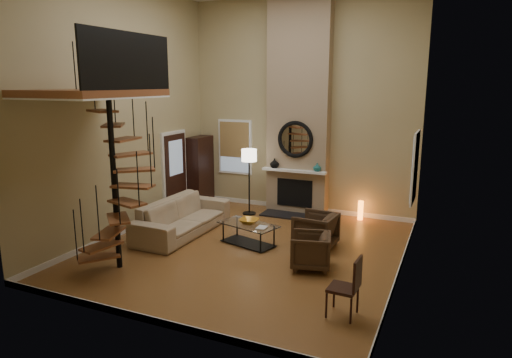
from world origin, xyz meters
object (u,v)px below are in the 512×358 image
at_px(accent_lamp, 360,210).
at_px(sofa, 183,216).
at_px(armchair_near, 319,231).
at_px(armchair_far, 314,251).
at_px(hutch, 200,170).
at_px(coffee_table, 248,231).
at_px(side_chair, 349,284).
at_px(floor_lamp, 249,160).

bearing_deg(accent_lamp, sofa, -142.70).
bearing_deg(armchair_near, armchair_far, 16.68).
height_order(hutch, armchair_near, hutch).
bearing_deg(accent_lamp, coffee_table, -123.79).
xyz_separation_m(armchair_far, coffee_table, (-1.65, 0.69, -0.07)).
bearing_deg(side_chair, sofa, 152.23).
xyz_separation_m(armchair_near, armchair_far, (0.24, -1.13, 0.00)).
distance_m(hutch, armchair_far, 5.41).
height_order(floor_lamp, side_chair, floor_lamp).
height_order(coffee_table, side_chair, side_chair).
relative_size(armchair_near, floor_lamp, 0.47).
bearing_deg(hutch, sofa, -68.14).
xyz_separation_m(sofa, floor_lamp, (0.73, 2.02, 1.02)).
xyz_separation_m(sofa, accent_lamp, (3.49, 2.66, -0.15)).
distance_m(armchair_far, floor_lamp, 3.94).
bearing_deg(side_chair, floor_lamp, 129.75).
distance_m(armchair_far, coffee_table, 1.79).
xyz_separation_m(hutch, armchair_near, (4.07, -2.09, -0.60)).
xyz_separation_m(hutch, coffee_table, (2.66, -2.53, -0.67)).
distance_m(armchair_near, floor_lamp, 3.05).
height_order(hutch, armchair_far, hutch).
relative_size(hutch, sofa, 0.71).
bearing_deg(accent_lamp, armchair_near, -100.15).
bearing_deg(hutch, side_chair, -41.84).
bearing_deg(armchair_near, sofa, -78.35).
bearing_deg(side_chair, hutch, 138.16).
bearing_deg(coffee_table, hutch, 136.43).
relative_size(hutch, side_chair, 2.07).
bearing_deg(floor_lamp, armchair_near, -34.89).
relative_size(accent_lamp, side_chair, 0.52).
distance_m(hutch, side_chair, 7.10).
bearing_deg(sofa, armchair_far, -102.35).
relative_size(sofa, accent_lamp, 5.59).
height_order(armchair_near, accent_lamp, armchair_near).
bearing_deg(coffee_table, armchair_far, -22.64).
distance_m(coffee_table, side_chair, 3.43).
bearing_deg(armchair_far, coffee_table, -126.69).
xyz_separation_m(sofa, coffee_table, (1.67, -0.06, -0.11)).
height_order(armchair_far, floor_lamp, floor_lamp).
bearing_deg(side_chair, armchair_far, 122.66).
bearing_deg(hutch, coffee_table, -43.57).
bearing_deg(armchair_far, accent_lamp, 163.18).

